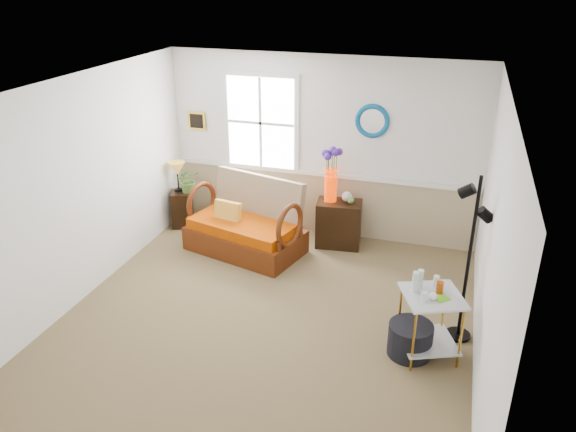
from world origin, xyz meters
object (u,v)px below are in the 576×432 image
(side_table, at_px, (429,325))
(ottoman, at_px, (410,339))
(loveseat, at_px, (245,218))
(cabinet, at_px, (339,224))
(lamp_stand, at_px, (182,209))
(floor_lamp, at_px, (469,261))

(side_table, bearing_deg, ottoman, -165.27)
(loveseat, bearing_deg, cabinet, 39.77)
(loveseat, xyz_separation_m, lamp_stand, (-1.22, 0.49, -0.23))
(lamp_stand, distance_m, ottoman, 4.24)
(floor_lamp, height_order, ottoman, floor_lamp)
(lamp_stand, height_order, floor_lamp, floor_lamp)
(cabinet, relative_size, side_table, 0.93)
(side_table, xyz_separation_m, floor_lamp, (0.30, 0.42, 0.57))
(loveseat, height_order, ottoman, loveseat)
(floor_lamp, relative_size, ottoman, 4.06)
(side_table, bearing_deg, loveseat, 148.62)
(lamp_stand, bearing_deg, ottoman, -30.19)
(loveseat, height_order, floor_lamp, floor_lamp)
(lamp_stand, bearing_deg, floor_lamp, -21.96)
(cabinet, xyz_separation_m, ottoman, (1.24, -2.20, -0.16))
(side_table, relative_size, ottoman, 1.56)
(floor_lamp, bearing_deg, lamp_stand, 168.79)
(cabinet, distance_m, ottoman, 2.53)
(side_table, distance_m, ottoman, 0.25)
(floor_lamp, bearing_deg, side_table, -115.33)
(loveseat, relative_size, cabinet, 2.34)
(cabinet, distance_m, side_table, 2.58)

